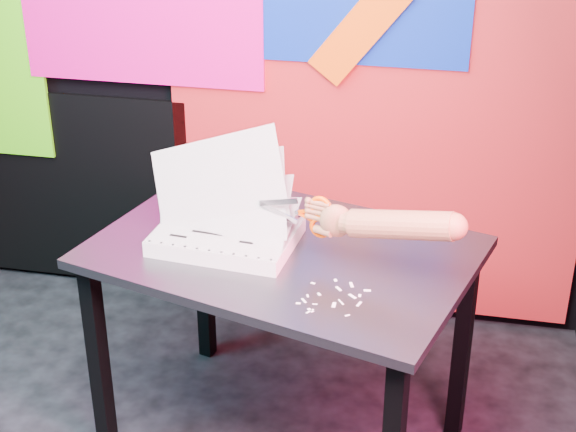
# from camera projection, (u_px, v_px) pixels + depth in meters

# --- Properties ---
(room) EXTENTS (3.01, 3.01, 2.71)m
(room) POSITION_uv_depth(u_px,v_px,m) (15.00, 121.00, 1.93)
(room) COLOR black
(room) RESTS_ON ground
(backdrop) EXTENTS (2.88, 0.05, 2.08)m
(backdrop) POSITION_uv_depth(u_px,v_px,m) (223.00, 86.00, 3.38)
(backdrop) COLOR red
(backdrop) RESTS_ON ground
(work_table) EXTENTS (1.28, 1.02, 0.75)m
(work_table) POSITION_uv_depth(u_px,v_px,m) (283.00, 276.00, 2.70)
(work_table) COLOR black
(work_table) RESTS_ON ground
(printout_stack) EXTENTS (0.49, 0.34, 0.38)m
(printout_stack) POSITION_uv_depth(u_px,v_px,m) (226.00, 233.00, 2.67)
(printout_stack) COLOR white
(printout_stack) RESTS_ON work_table
(scissors) EXTENTS (0.23, 0.07, 0.13)m
(scissors) POSITION_uv_depth(u_px,v_px,m) (315.00, 216.00, 2.53)
(scissors) COLOR #B9B9B9
(scissors) RESTS_ON printout_stack
(hand_forearm) EXTENTS (0.45, 0.17, 0.15)m
(hand_forearm) POSITION_uv_depth(u_px,v_px,m) (390.00, 224.00, 2.42)
(hand_forearm) COLOR #9F6C40
(hand_forearm) RESTS_ON work_table
(paper_clippings) EXTENTS (0.19, 0.19, 0.00)m
(paper_clippings) POSITION_uv_depth(u_px,v_px,m) (335.00, 297.00, 2.41)
(paper_clippings) COLOR white
(paper_clippings) RESTS_ON work_table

